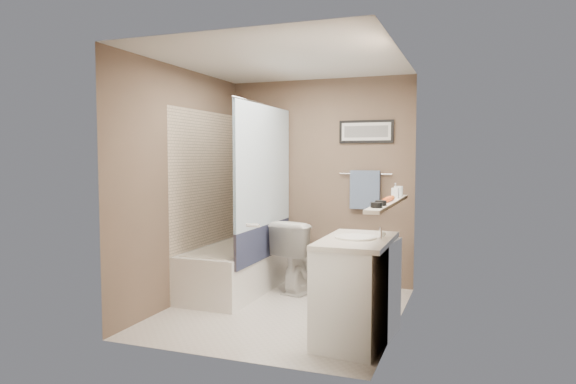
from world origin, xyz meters
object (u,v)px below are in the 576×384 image
(candle_bowl_near, at_px, (376,205))
(soap_bottle, at_px, (395,191))
(hair_brush_front, at_px, (387,199))
(hair_brush_back, at_px, (389,198))
(bathtub, at_px, (235,270))
(candle_bowl_far, at_px, (381,203))
(toilet, at_px, (304,255))
(glass_jar, at_px, (399,191))
(vanity, at_px, (358,292))

(candle_bowl_near, height_order, soap_bottle, soap_bottle)
(candle_bowl_near, xyz_separation_m, soap_bottle, (0.00, 0.95, 0.05))
(hair_brush_front, bearing_deg, hair_brush_back, 90.00)
(hair_brush_front, xyz_separation_m, hair_brush_back, (0.00, 0.10, 0.00))
(bathtub, height_order, candle_bowl_far, candle_bowl_far)
(candle_bowl_near, relative_size, soap_bottle, 0.65)
(toilet, xyz_separation_m, glass_jar, (1.09, -0.40, 0.77))
(bathtub, height_order, soap_bottle, soap_bottle)
(toilet, distance_m, candle_bowl_near, 2.04)
(bathtub, distance_m, hair_brush_back, 2.08)
(vanity, relative_size, hair_brush_back, 4.09)
(candle_bowl_far, bearing_deg, toilet, 128.20)
(candle_bowl_far, xyz_separation_m, hair_brush_front, (0.00, 0.32, 0.00))
(bathtub, height_order, hair_brush_back, hair_brush_back)
(toilet, relative_size, candle_bowl_near, 8.86)
(toilet, distance_m, glass_jar, 1.39)
(hair_brush_back, bearing_deg, candle_bowl_near, -90.00)
(toilet, xyz_separation_m, hair_brush_front, (1.09, -1.06, 0.74))
(toilet, distance_m, hair_brush_front, 1.68)
(candle_bowl_near, relative_size, hair_brush_front, 0.41)
(bathtub, height_order, vanity, vanity)
(hair_brush_back, height_order, glass_jar, glass_jar)
(bathtub, height_order, toilet, toilet)
(candle_bowl_near, bearing_deg, candle_bowl_far, 90.00)
(toilet, xyz_separation_m, hair_brush_back, (1.09, -0.95, 0.74))
(bathtub, xyz_separation_m, toilet, (0.70, 0.34, 0.15))
(vanity, distance_m, candle_bowl_near, 0.79)
(vanity, xyz_separation_m, hair_brush_back, (0.19, 0.39, 0.74))
(toilet, height_order, hair_brush_front, hair_brush_front)
(bathtub, relative_size, glass_jar, 15.00)
(vanity, bearing_deg, soap_bottle, 81.57)
(candle_bowl_far, distance_m, glass_jar, 0.98)
(toilet, bearing_deg, hair_brush_back, 151.86)
(candle_bowl_near, bearing_deg, hair_brush_front, 90.00)
(hair_brush_front, relative_size, glass_jar, 2.20)
(toilet, relative_size, candle_bowl_far, 8.86)
(candle_bowl_far, bearing_deg, soap_bottle, 90.00)
(candle_bowl_near, height_order, candle_bowl_far, same)
(bathtub, relative_size, candle_bowl_far, 16.67)
(bathtub, xyz_separation_m, vanity, (1.60, -1.00, 0.15))
(glass_jar, bearing_deg, soap_bottle, -90.00)
(candle_bowl_near, height_order, hair_brush_front, hair_brush_front)
(hair_brush_back, bearing_deg, candle_bowl_far, -90.00)
(glass_jar, bearing_deg, hair_brush_front, -90.00)
(hair_brush_front, relative_size, soap_bottle, 1.58)
(candle_bowl_near, bearing_deg, hair_brush_back, 90.00)
(candle_bowl_near, bearing_deg, soap_bottle, 90.00)
(toilet, relative_size, soap_bottle, 5.73)
(candle_bowl_near, bearing_deg, glass_jar, 90.00)
(bathtub, distance_m, candle_bowl_near, 2.34)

